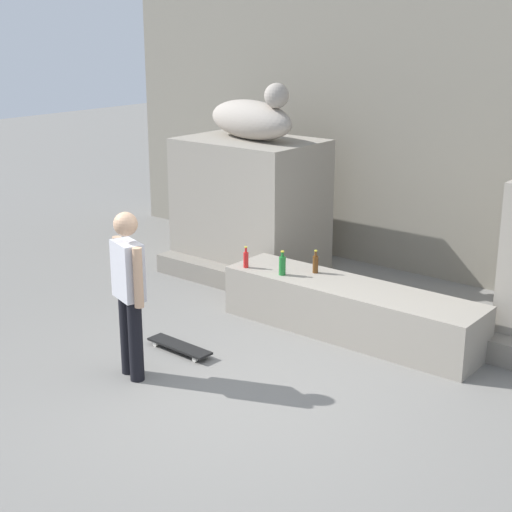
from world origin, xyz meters
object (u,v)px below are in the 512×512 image
(skateboard, at_px, (179,346))
(bottle_green, at_px, (282,265))
(statue_reclining_left, at_px, (252,118))
(skater, at_px, (129,288))
(bottle_brown, at_px, (315,264))
(bottle_red, at_px, (246,259))

(skateboard, xyz_separation_m, bottle_green, (0.33, 1.37, 0.63))
(bottle_green, bearing_deg, statue_reclining_left, 138.90)
(skater, bearing_deg, statue_reclining_left, -52.29)
(skater, bearing_deg, bottle_brown, -84.98)
(bottle_green, bearing_deg, skater, -97.81)
(bottle_green, bearing_deg, bottle_brown, 49.81)
(skater, xyz_separation_m, bottle_green, (0.28, 2.07, -0.23))
(skateboard, relative_size, bottle_brown, 2.96)
(bottle_green, height_order, bottle_red, bottle_green)
(statue_reclining_left, distance_m, bottle_brown, 2.49)
(skater, height_order, bottle_red, skater)
(statue_reclining_left, height_order, skateboard, statue_reclining_left)
(bottle_red, bearing_deg, skater, -83.94)
(statue_reclining_left, bearing_deg, skateboard, -52.60)
(statue_reclining_left, height_order, skater, statue_reclining_left)
(skater, xyz_separation_m, skateboard, (-0.04, 0.70, -0.86))
(bottle_brown, height_order, bottle_red, bottle_brown)
(skater, bearing_deg, bottle_red, -66.16)
(skater, distance_m, bottle_red, 2.05)
(skater, xyz_separation_m, bottle_brown, (0.54, 2.37, -0.24))
(skateboard, height_order, bottle_brown, bottle_brown)
(skateboard, relative_size, bottle_red, 3.13)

